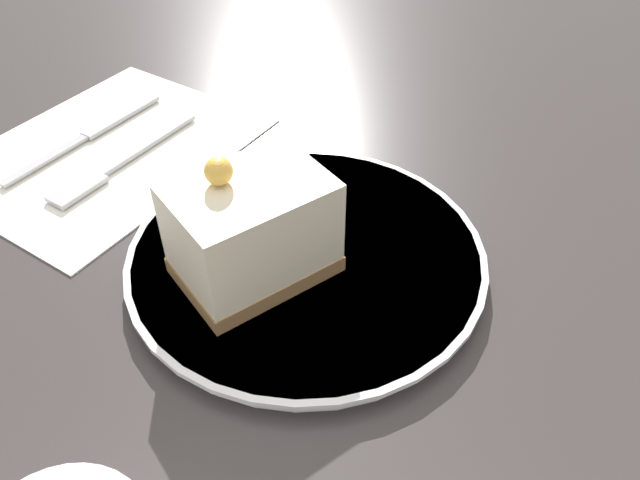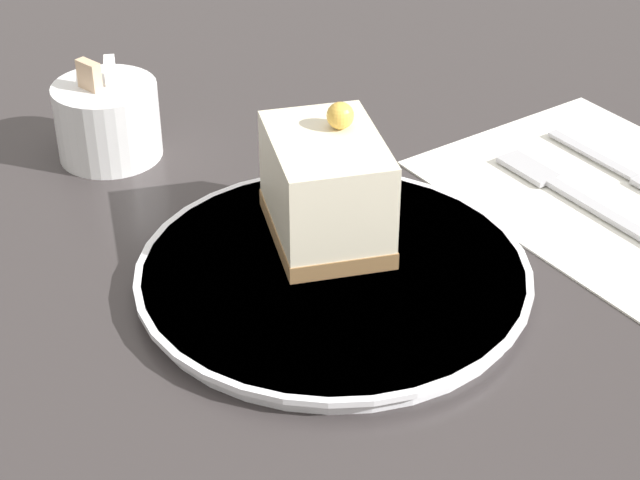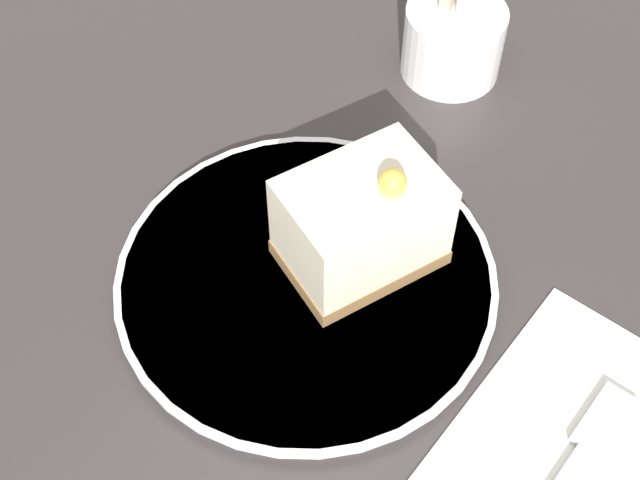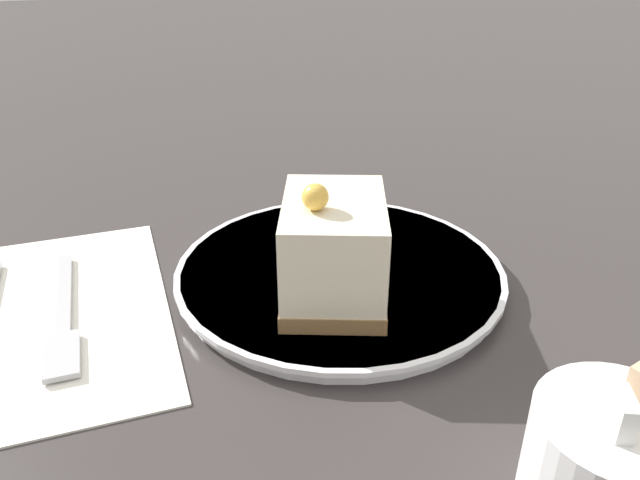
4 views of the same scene
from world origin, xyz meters
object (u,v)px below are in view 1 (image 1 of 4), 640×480
at_px(fork, 116,164).
at_px(knife, 99,128).
at_px(plate, 310,253).
at_px(cake_slice, 252,230).

distance_m(fork, knife, 0.06).
relative_size(plate, fork, 1.58).
height_order(plate, fork, plate).
bearing_deg(knife, fork, 150.57).
xyz_separation_m(fork, knife, (0.06, -0.03, 0.00)).
height_order(cake_slice, knife, cake_slice).
relative_size(cake_slice, knife, 0.66).
bearing_deg(fork, plate, 179.34).
bearing_deg(knife, plate, 172.58).
height_order(cake_slice, fork, cake_slice).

